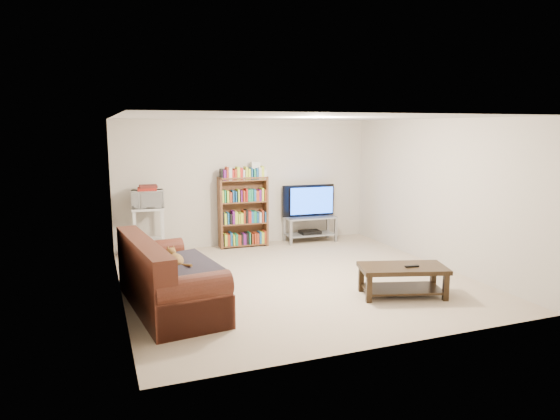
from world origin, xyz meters
name	(u,v)px	position (x,y,z in m)	size (l,w,h in m)	color
floor	(296,279)	(0.00, 0.00, 0.00)	(5.00, 5.00, 0.00)	#C3AD91
ceiling	(296,117)	(0.00, 0.00, 2.40)	(5.00, 5.00, 0.00)	white
wall_back	(247,183)	(0.00, 2.50, 1.20)	(5.00, 5.00, 0.00)	beige
wall_front	(391,234)	(0.00, -2.50, 1.20)	(5.00, 5.00, 0.00)	beige
wall_left	(118,210)	(-2.50, 0.00, 1.20)	(5.00, 5.00, 0.00)	beige
wall_right	(436,193)	(2.50, 0.00, 1.20)	(5.00, 5.00, 0.00)	beige
sofa	(164,284)	(-2.01, -0.53, 0.32)	(1.16, 2.19, 0.90)	#4A1E13
blanket	(181,268)	(-1.82, -0.65, 0.53)	(0.81, 1.05, 0.10)	#242029
cat	(176,260)	(-1.84, -0.46, 0.59)	(0.23, 0.57, 0.17)	brown
coffee_table	(403,275)	(1.07, -1.21, 0.29)	(1.26, 0.88, 0.42)	black
remote	(412,266)	(1.15, -1.29, 0.43)	(0.19, 0.05, 0.02)	black
tv_stand	(310,225)	(1.22, 2.21, 0.34)	(1.03, 0.49, 0.50)	#999EA3
television	(310,201)	(1.22, 2.21, 0.82)	(1.09, 0.14, 0.63)	black
dvd_player	(310,232)	(1.22, 2.21, 0.19)	(0.40, 0.28, 0.06)	black
bookshelf	(243,211)	(-0.14, 2.28, 0.69)	(0.94, 0.33, 1.34)	brown
shelf_clutter	(248,171)	(-0.04, 2.29, 1.44)	(0.69, 0.22, 0.28)	silver
microwave_stand	(149,225)	(-1.91, 2.15, 0.56)	(0.58, 0.44, 0.88)	silver
microwave	(147,199)	(-1.91, 2.15, 1.03)	(0.54, 0.37, 0.30)	silver
game_boxes	(147,189)	(-1.91, 2.15, 1.20)	(0.32, 0.28, 0.05)	maroon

